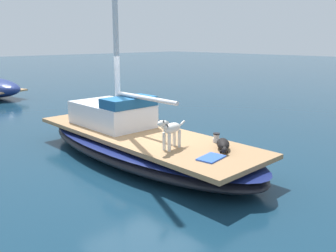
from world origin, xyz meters
The scene contains 7 objects.
ground_plane centered at (0.00, 0.00, 0.00)m, with size 120.00×120.00×0.00m, color #143347.
sailboat_main centered at (0.00, 0.00, 0.34)m, with size 2.54×7.25×0.66m.
cabin_house centered at (-0.01, 1.12, 1.01)m, with size 1.41×2.23×0.84m.
dog_white centered at (-0.39, -1.49, 1.08)m, with size 0.94×0.31×0.70m.
dog_black centered at (0.38, -2.28, 0.77)m, with size 0.76×0.71×0.22m.
deck_winch centered at (0.73, -1.82, 0.76)m, with size 0.16×0.16×0.21m.
deck_towel centered at (-0.25, -2.49, 0.68)m, with size 0.56×0.36×0.03m, color blue.
Camera 1 is at (-5.41, -6.71, 2.91)m, focal length 38.34 mm.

